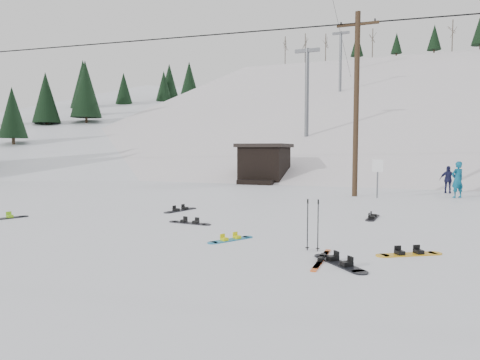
% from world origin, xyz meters
% --- Properties ---
extents(ground, '(200.00, 200.00, 0.00)m').
position_xyz_m(ground, '(0.00, 0.00, 0.00)').
color(ground, white).
rests_on(ground, ground).
extents(ski_slope, '(60.00, 85.24, 65.97)m').
position_xyz_m(ski_slope, '(0.00, 55.00, -12.00)').
color(ski_slope, silver).
rests_on(ski_slope, ground).
extents(ridge_left, '(47.54, 95.03, 58.38)m').
position_xyz_m(ridge_left, '(-36.00, 48.00, -11.00)').
color(ridge_left, white).
rests_on(ridge_left, ground).
extents(treeline_left, '(20.00, 64.00, 10.00)m').
position_xyz_m(treeline_left, '(-34.00, 40.00, 0.00)').
color(treeline_left, black).
rests_on(treeline_left, ground).
extents(treeline_crest, '(50.00, 6.00, 10.00)m').
position_xyz_m(treeline_crest, '(0.00, 86.00, 0.00)').
color(treeline_crest, black).
rests_on(treeline_crest, ski_slope).
extents(utility_pole, '(2.00, 0.26, 9.00)m').
position_xyz_m(utility_pole, '(2.00, 14.00, 4.68)').
color(utility_pole, '#3A2819').
rests_on(utility_pole, ground).
extents(trail_sign, '(0.50, 0.09, 1.85)m').
position_xyz_m(trail_sign, '(3.10, 13.58, 1.27)').
color(trail_sign, '#595B60').
rests_on(trail_sign, ground).
extents(lift_hut, '(3.40, 4.10, 2.75)m').
position_xyz_m(lift_hut, '(-5.00, 20.94, 1.36)').
color(lift_hut, black).
rests_on(lift_hut, ground).
extents(lift_tower_near, '(2.20, 0.36, 8.00)m').
position_xyz_m(lift_tower_near, '(-4.00, 30.00, 7.86)').
color(lift_tower_near, '#595B60').
rests_on(lift_tower_near, ski_slope).
extents(lift_tower_mid, '(2.20, 0.36, 8.00)m').
position_xyz_m(lift_tower_mid, '(-4.00, 50.00, 14.36)').
color(lift_tower_mid, '#595B60').
rests_on(lift_tower_mid, ski_slope).
extents(lift_tower_far, '(2.20, 0.36, 8.00)m').
position_xyz_m(lift_tower_far, '(-4.00, 70.00, 20.86)').
color(lift_tower_far, '#595B60').
rests_on(lift_tower_far, ski_slope).
extents(hero_snowboard, '(0.82, 1.23, 0.10)m').
position_xyz_m(hero_snowboard, '(0.24, 2.07, 0.03)').
color(hero_snowboard, teal).
rests_on(hero_snowboard, ground).
extents(hero_skis, '(0.14, 1.86, 0.10)m').
position_xyz_m(hero_skis, '(2.77, 0.94, 0.03)').
color(hero_skis, '#C94B14').
rests_on(hero_skis, ground).
extents(ski_poles, '(0.33, 0.09, 1.18)m').
position_xyz_m(ski_poles, '(2.42, 1.72, 0.60)').
color(ski_poles, black).
rests_on(ski_poles, ground).
extents(board_scatter_a, '(1.51, 0.41, 0.11)m').
position_xyz_m(board_scatter_a, '(-1.91, 3.92, 0.03)').
color(board_scatter_a, black).
rests_on(board_scatter_a, ground).
extents(board_scatter_b, '(0.61, 1.67, 0.12)m').
position_xyz_m(board_scatter_b, '(-3.57, 6.30, 0.03)').
color(board_scatter_b, black).
rests_on(board_scatter_b, ground).
extents(board_scatter_c, '(0.83, 1.59, 0.12)m').
position_xyz_m(board_scatter_c, '(-8.14, 2.39, 0.03)').
color(board_scatter_c, black).
rests_on(board_scatter_c, ground).
extents(board_scatter_d, '(1.21, 1.28, 0.11)m').
position_xyz_m(board_scatter_d, '(3.16, 0.75, 0.03)').
color(board_scatter_d, black).
rests_on(board_scatter_d, ground).
extents(board_scatter_e, '(1.36, 0.94, 0.11)m').
position_xyz_m(board_scatter_e, '(4.47, 2.07, 0.03)').
color(board_scatter_e, yellow).
rests_on(board_scatter_e, ground).
extents(board_scatter_f, '(0.38, 1.55, 0.11)m').
position_xyz_m(board_scatter_f, '(3.36, 7.08, 0.03)').
color(board_scatter_f, black).
rests_on(board_scatter_f, ground).
extents(skier_teal, '(0.76, 0.72, 1.75)m').
position_xyz_m(skier_teal, '(6.68, 15.02, 0.88)').
color(skier_teal, '#0B5473').
rests_on(skier_teal, ground).
extents(skier_navy, '(0.89, 0.46, 1.46)m').
position_xyz_m(skier_navy, '(6.48, 17.27, 0.73)').
color(skier_navy, '#191A3E').
rests_on(skier_navy, ground).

